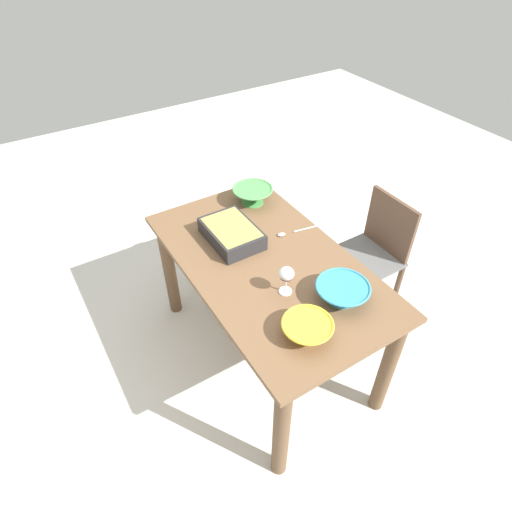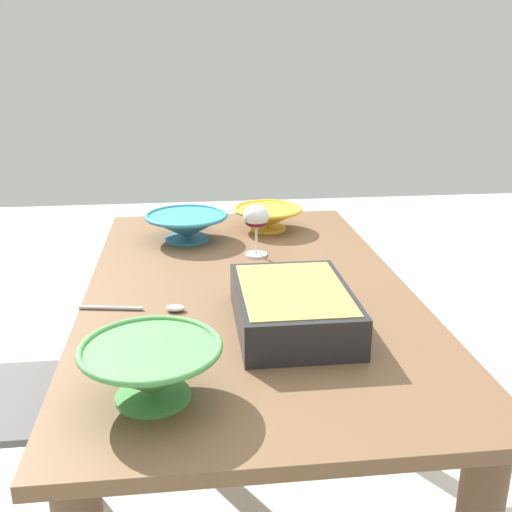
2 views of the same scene
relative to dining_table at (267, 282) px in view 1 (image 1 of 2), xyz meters
name	(u,v)px [view 1 (image 1 of 2)]	position (x,y,z in m)	size (l,w,h in m)	color
ground_plane	(266,351)	(0.00, 0.00, -0.62)	(8.00, 8.00, 0.00)	beige
dining_table	(267,282)	(0.00, 0.00, 0.00)	(1.42, 0.81, 0.77)	brown
chair	(369,255)	(-0.02, -0.76, -0.14)	(0.38, 0.45, 0.85)	#595959
wine_glass	(286,275)	(-0.23, 0.05, 0.26)	(0.07, 0.07, 0.15)	white
casserole_dish	(232,233)	(0.25, 0.07, 0.20)	(0.35, 0.24, 0.09)	#262628
mixing_bowl	(342,291)	(-0.41, -0.15, 0.20)	(0.26, 0.26, 0.08)	teal
small_bowl	(307,328)	(-0.49, 0.12, 0.20)	(0.23, 0.23, 0.08)	yellow
serving_bowl	(253,195)	(0.50, -0.22, 0.21)	(0.24, 0.24, 0.10)	#4C994C
serving_spoon	(290,233)	(0.13, -0.23, 0.16)	(0.06, 0.25, 0.01)	silver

